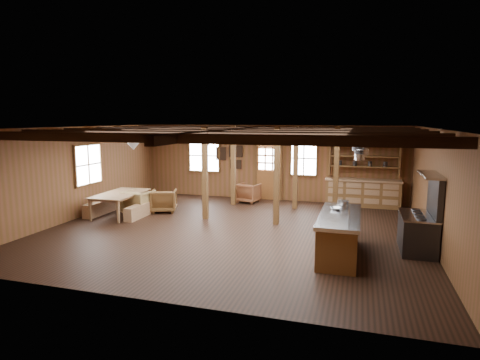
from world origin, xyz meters
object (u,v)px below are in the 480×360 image
object	(u,v)px
commercial_range	(420,226)
armchair_b	(248,193)
armchair_a	(164,201)
armchair_c	(139,202)
dining_table	(122,204)
kitchen_island	(339,235)

from	to	relation	value
commercial_range	armchair_b	distance (m)	6.71
armchair_a	armchair_c	size ratio (longest dim) A/B	0.97
dining_table	armchair_a	world-z (taller)	armchair_a
dining_table	armchair_a	distance (m)	1.34
kitchen_island	dining_table	distance (m)	7.05
dining_table	armchair_c	xyz separation A→B (m)	(0.39, 0.36, 0.02)
kitchen_island	armchair_b	distance (m)	6.09
armchair_b	dining_table	bearing A→B (deg)	53.68
kitchen_island	armchair_b	size ratio (longest dim) A/B	3.24
armchair_b	armchair_c	size ratio (longest dim) A/B	0.92
commercial_range	armchair_a	size ratio (longest dim) A/B	2.25
commercial_range	armchair_b	bearing A→B (deg)	141.59
kitchen_island	dining_table	xyz separation A→B (m)	(-6.79, 1.90, -0.12)
kitchen_island	armchair_c	size ratio (longest dim) A/B	2.99
kitchen_island	armchair_c	distance (m)	6.78
armchair_c	kitchen_island	bearing A→B (deg)	167.30
commercial_range	dining_table	xyz separation A→B (m)	(-8.55, 1.08, -0.24)
commercial_range	dining_table	distance (m)	8.62
armchair_c	commercial_range	bearing A→B (deg)	176.74
kitchen_island	commercial_range	xyz separation A→B (m)	(1.76, 0.82, 0.12)
kitchen_island	commercial_range	distance (m)	1.95
armchair_b	armchair_c	bearing A→B (deg)	53.76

